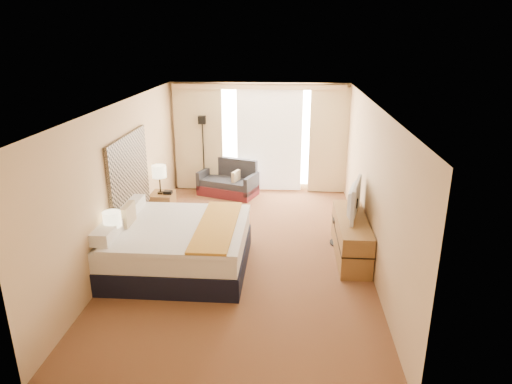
# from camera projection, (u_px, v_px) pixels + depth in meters

# --- Properties ---
(floor) EXTENTS (4.20, 7.00, 0.02)m
(floor) POSITION_uv_depth(u_px,v_px,m) (246.00, 252.00, 8.10)
(floor) COLOR #5C261A
(floor) RESTS_ON ground
(ceiling) EXTENTS (4.20, 7.00, 0.02)m
(ceiling) POSITION_uv_depth(u_px,v_px,m) (244.00, 104.00, 7.25)
(ceiling) COLOR white
(ceiling) RESTS_ON wall_back
(wall_back) EXTENTS (4.20, 0.02, 2.60)m
(wall_back) POSITION_uv_depth(u_px,v_px,m) (259.00, 138.00, 10.97)
(wall_back) COLOR #E3B88A
(wall_back) RESTS_ON ground
(wall_front) EXTENTS (4.20, 0.02, 2.60)m
(wall_front) POSITION_uv_depth(u_px,v_px,m) (210.00, 293.00, 4.38)
(wall_front) COLOR #E3B88A
(wall_front) RESTS_ON ground
(wall_left) EXTENTS (0.02, 7.00, 2.60)m
(wall_left) POSITION_uv_depth(u_px,v_px,m) (123.00, 179.00, 7.82)
(wall_left) COLOR #E3B88A
(wall_left) RESTS_ON ground
(wall_right) EXTENTS (0.02, 7.00, 2.60)m
(wall_right) POSITION_uv_depth(u_px,v_px,m) (371.00, 185.00, 7.53)
(wall_right) COLOR #E3B88A
(wall_right) RESTS_ON ground
(headboard) EXTENTS (0.06, 1.85, 1.50)m
(headboard) POSITION_uv_depth(u_px,v_px,m) (130.00, 177.00, 8.02)
(headboard) COLOR black
(headboard) RESTS_ON wall_left
(nightstand_left) EXTENTS (0.45, 0.52, 0.55)m
(nightstand_left) POSITION_uv_depth(u_px,v_px,m) (121.00, 262.00, 7.16)
(nightstand_left) COLOR olive
(nightstand_left) RESTS_ON floor
(nightstand_right) EXTENTS (0.45, 0.52, 0.55)m
(nightstand_right) POSITION_uv_depth(u_px,v_px,m) (163.00, 205.00, 9.51)
(nightstand_right) COLOR olive
(nightstand_right) RESTS_ON floor
(media_dresser) EXTENTS (0.50, 1.80, 0.70)m
(media_dresser) POSITION_uv_depth(u_px,v_px,m) (351.00, 237.00, 7.86)
(media_dresser) COLOR olive
(media_dresser) RESTS_ON floor
(window) EXTENTS (2.30, 0.02, 2.30)m
(window) POSITION_uv_depth(u_px,v_px,m) (269.00, 137.00, 10.92)
(window) COLOR white
(window) RESTS_ON wall_back
(curtains) EXTENTS (4.12, 0.19, 2.56)m
(curtains) POSITION_uv_depth(u_px,v_px,m) (259.00, 134.00, 10.83)
(curtains) COLOR #C7B98C
(curtains) RESTS_ON floor
(bed) EXTENTS (2.23, 2.04, 1.08)m
(bed) POSITION_uv_depth(u_px,v_px,m) (177.00, 245.00, 7.44)
(bed) COLOR black
(bed) RESTS_ON floor
(loveseat) EXTENTS (1.51, 1.13, 0.84)m
(loveseat) POSITION_uv_depth(u_px,v_px,m) (229.00, 183.00, 10.92)
(loveseat) COLOR #54181C
(loveseat) RESTS_ON floor
(floor_lamp) EXTENTS (0.23, 0.23, 1.85)m
(floor_lamp) POSITION_uv_depth(u_px,v_px,m) (203.00, 138.00, 10.88)
(floor_lamp) COLOR black
(floor_lamp) RESTS_ON floor
(desk_chair) EXTENTS (0.46, 0.46, 0.94)m
(desk_chair) POSITION_uv_depth(u_px,v_px,m) (346.00, 223.00, 8.28)
(desk_chair) COLOR black
(desk_chair) RESTS_ON floor
(lamp_left) EXTENTS (0.27, 0.27, 0.57)m
(lamp_left) POSITION_uv_depth(u_px,v_px,m) (112.00, 220.00, 6.91)
(lamp_left) COLOR black
(lamp_left) RESTS_ON nightstand_left
(lamp_right) EXTENTS (0.29, 0.29, 0.60)m
(lamp_right) POSITION_uv_depth(u_px,v_px,m) (159.00, 172.00, 9.23)
(lamp_right) COLOR black
(lamp_right) RESTS_ON nightstand_right
(tissue_box) EXTENTS (0.12, 0.12, 0.10)m
(tissue_box) POSITION_uv_depth(u_px,v_px,m) (126.00, 242.00, 7.09)
(tissue_box) COLOR #81A6C8
(tissue_box) RESTS_ON nightstand_left
(telephone) EXTENTS (0.17, 0.14, 0.06)m
(telephone) POSITION_uv_depth(u_px,v_px,m) (168.00, 192.00, 9.36)
(telephone) COLOR black
(telephone) RESTS_ON nightstand_right
(television) EXTENTS (0.38, 1.05, 0.60)m
(television) POSITION_uv_depth(u_px,v_px,m) (350.00, 199.00, 7.77)
(television) COLOR black
(television) RESTS_ON media_dresser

